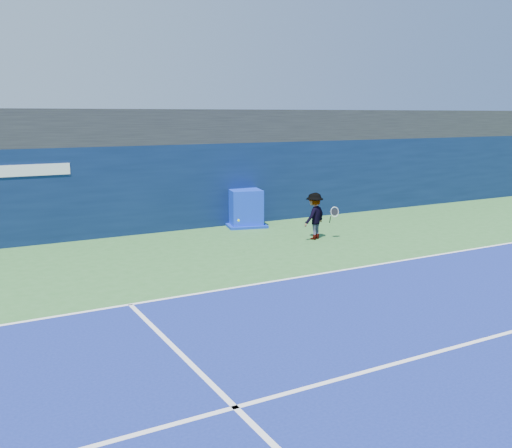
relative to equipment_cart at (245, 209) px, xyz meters
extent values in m
plane|color=#31692F|center=(-1.30, -9.64, -0.61)|extent=(80.00, 80.00, 0.00)
cube|color=white|center=(-1.30, -6.64, -0.60)|extent=(24.00, 0.10, 0.01)
cube|color=white|center=(-1.30, -11.64, -0.60)|extent=(24.00, 0.10, 0.01)
cube|color=black|center=(-1.30, 1.86, 2.99)|extent=(36.00, 3.00, 1.20)
cube|color=#0A1A3C|center=(-1.30, 0.86, 0.89)|extent=(36.00, 1.00, 3.00)
cube|color=#0E2CC6|center=(0.00, 0.00, 0.06)|extent=(1.35, 1.35, 1.34)
cube|color=#0B27A7|center=(0.00, 0.00, -0.57)|extent=(1.69, 1.69, 0.09)
imported|color=silver|center=(0.93, -3.09, 0.15)|extent=(1.13, 0.92, 1.53)
cylinder|color=black|center=(1.38, -3.34, 0.04)|extent=(0.07, 0.13, 0.24)
torus|color=silver|center=(1.52, -3.39, 0.29)|extent=(0.28, 0.16, 0.27)
cylinder|color=black|center=(1.52, -3.39, 0.29)|extent=(0.24, 0.12, 0.23)
sphere|color=#D3F21A|center=(-2.27, -3.92, 0.43)|extent=(0.07, 0.07, 0.07)
camera|label=1|loc=(-9.57, -18.18, 3.41)|focal=40.00mm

